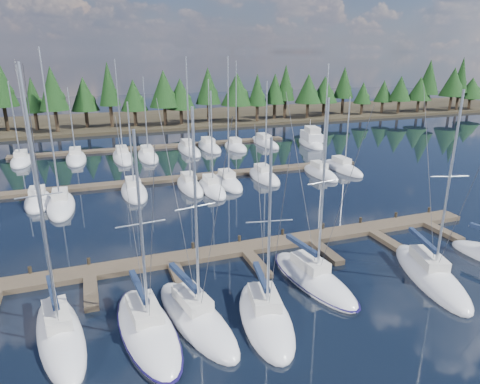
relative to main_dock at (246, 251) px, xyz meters
name	(u,v)px	position (x,y,z in m)	size (l,w,h in m)	color
ground	(205,204)	(0.00, 12.64, -0.20)	(260.00, 260.00, 0.00)	black
far_shore	(136,121)	(0.00, 72.64, 0.10)	(220.00, 30.00, 0.60)	#31291B
main_dock	(246,251)	(0.00, 0.00, 0.00)	(44.00, 6.13, 0.90)	brown
back_docks	(169,161)	(0.00, 32.23, 0.00)	(50.00, 21.80, 0.40)	brown
front_sailboat_0	(60,334)	(-13.77, -6.50, 0.11)	(3.78, 9.45, 15.92)	silver
front_sailboat_1	(147,329)	(-9.04, -7.63, 0.07)	(3.94, 9.88, 12.78)	silver
front_sailboat_2	(196,317)	(-6.11, -7.48, 0.08)	(4.49, 9.65, 13.72)	silver
front_sailboat_3	(265,317)	(-2.13, -8.88, 0.07)	(4.40, 8.72, 12.15)	silver
front_sailboat_4	(313,278)	(2.85, -5.78, 0.08)	(4.03, 9.54, 13.69)	silver
front_sailboat_5	(430,275)	(11.05, -8.19, 0.08)	(5.59, 10.38, 14.16)	silver
back_sailboat_rows	(172,167)	(-0.35, 28.34, 0.06)	(47.96, 33.40, 16.81)	silver
motor_yacht_right	(311,141)	(26.06, 36.44, 0.35)	(5.56, 10.79, 5.16)	silver
tree_line	(148,93)	(1.92, 62.78, 7.25)	(184.69, 11.64, 14.20)	black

